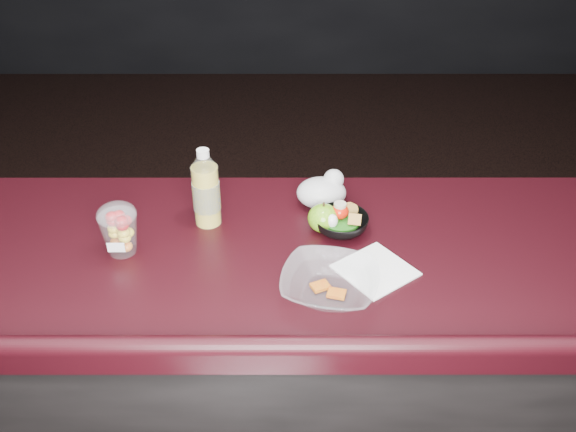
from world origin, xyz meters
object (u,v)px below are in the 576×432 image
object	(u,v)px
lemonade_bottle	(206,193)
snack_bowl	(341,222)
fruit_cup	(119,228)
green_apple	(323,218)
takeout_bowl	(330,284)

from	to	relation	value
lemonade_bottle	snack_bowl	bearing A→B (deg)	-6.49
fruit_cup	green_apple	bearing A→B (deg)	10.22
snack_bowl	fruit_cup	bearing A→B (deg)	-170.92
green_apple	takeout_bowl	distance (m)	0.25
lemonade_bottle	green_apple	size ratio (longest dim) A/B	2.57
takeout_bowl	snack_bowl	bearing A→B (deg)	80.38
fruit_cup	snack_bowl	world-z (taller)	fruit_cup
lemonade_bottle	fruit_cup	size ratio (longest dim) A/B	1.58
snack_bowl	takeout_bowl	size ratio (longest dim) A/B	0.67
fruit_cup	snack_bowl	bearing A→B (deg)	9.08
green_apple	lemonade_bottle	bearing A→B (deg)	173.13
fruit_cup	takeout_bowl	distance (m)	0.54
lemonade_bottle	green_apple	bearing A→B (deg)	-6.87
lemonade_bottle	snack_bowl	distance (m)	0.36
fruit_cup	takeout_bowl	bearing A→B (deg)	-17.33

